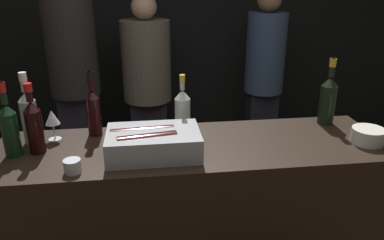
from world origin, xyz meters
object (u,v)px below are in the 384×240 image
object	(u,v)px
candle_votive	(72,166)
person_in_hoodie	(147,82)
red_wine_bottle_black_foil	(93,109)
wine_glass	(52,118)
person_blond_tee	(74,73)
ice_bin_with_bottles	(152,142)
red_wine_bottle_tall	(34,124)
red_wine_bottle_burgundy	(9,128)
person_grey_polo	(264,73)
rose_wine_bottle	(183,110)
white_wine_bottle	(29,115)
bowl_white	(368,135)
champagne_bottle	(328,98)

from	to	relation	value
candle_votive	person_in_hoodie	xyz separation A→B (m)	(0.34, 1.74, -0.13)
candle_votive	red_wine_bottle_black_foil	xyz separation A→B (m)	(0.05, 0.40, 0.11)
wine_glass	person_blond_tee	bearing A→B (deg)	94.27
ice_bin_with_bottles	person_in_hoodie	size ratio (longest dim) A/B	0.26
red_wine_bottle_tall	red_wine_bottle_burgundy	size ratio (longest dim) A/B	0.96
red_wine_bottle_tall	person_in_hoodie	size ratio (longest dim) A/B	0.21
red_wine_bottle_tall	person_grey_polo	size ratio (longest dim) A/B	0.20
rose_wine_bottle	person_blond_tee	bearing A→B (deg)	122.03
white_wine_bottle	rose_wine_bottle	size ratio (longest dim) A/B	1.14
red_wine_bottle_black_foil	white_wine_bottle	world-z (taller)	white_wine_bottle
bowl_white	person_in_hoodie	xyz separation A→B (m)	(-1.06, 1.62, -0.14)
candle_votive	white_wine_bottle	distance (m)	0.43
wine_glass	champagne_bottle	xyz separation A→B (m)	(1.46, 0.04, 0.03)
red_wine_bottle_burgundy	person_blond_tee	distance (m)	1.36
red_wine_bottle_black_foil	rose_wine_bottle	distance (m)	0.46
person_in_hoodie	person_blond_tee	size ratio (longest dim) A/B	0.88
wine_glass	person_in_hoodie	distance (m)	1.48
red_wine_bottle_black_foil	person_in_hoodie	world-z (taller)	person_in_hoodie
person_grey_polo	white_wine_bottle	bearing A→B (deg)	-105.38
bowl_white	red_wine_bottle_burgundy	xyz separation A→B (m)	(-1.70, 0.08, 0.10)
bowl_white	red_wine_bottle_burgundy	bearing A→B (deg)	177.30
wine_glass	red_wine_bottle_tall	distance (m)	0.15
red_wine_bottle_black_foil	person_blond_tee	bearing A→B (deg)	103.99
person_blond_tee	person_grey_polo	distance (m)	1.65
candle_votive	champagne_bottle	world-z (taller)	champagne_bottle
red_wine_bottle_burgundy	candle_votive	bearing A→B (deg)	-33.77
red_wine_bottle_black_foil	red_wine_bottle_burgundy	bearing A→B (deg)	-150.08
white_wine_bottle	champagne_bottle	bearing A→B (deg)	2.19
red_wine_bottle_black_foil	champagne_bottle	bearing A→B (deg)	-0.20
rose_wine_bottle	red_wine_bottle_burgundy	world-z (taller)	red_wine_bottle_burgundy
rose_wine_bottle	person_blond_tee	world-z (taller)	person_blond_tee
champagne_bottle	white_wine_bottle	distance (m)	1.56
white_wine_bottle	wine_glass	bearing A→B (deg)	13.19
wine_glass	champagne_bottle	world-z (taller)	champagne_bottle
wine_glass	red_wine_bottle_tall	world-z (taller)	red_wine_bottle_tall
white_wine_bottle	red_wine_bottle_tall	world-z (taller)	white_wine_bottle
ice_bin_with_bottles	person_blond_tee	world-z (taller)	person_blond_tee
candle_votive	red_wine_bottle_black_foil	size ratio (longest dim) A/B	0.22
candle_votive	champagne_bottle	xyz separation A→B (m)	(1.31, 0.39, 0.12)
red_wine_bottle_burgundy	person_blond_tee	xyz separation A→B (m)	(0.06, 1.35, -0.09)
person_in_hoodie	red_wine_bottle_burgundy	bearing A→B (deg)	54.82
person_in_hoodie	rose_wine_bottle	bearing A→B (deg)	84.06
red_wine_bottle_burgundy	person_in_hoodie	world-z (taller)	person_in_hoodie
candle_votive	red_wine_bottle_burgundy	world-z (taller)	red_wine_bottle_burgundy
wine_glass	candle_votive	size ratio (longest dim) A/B	2.14
white_wine_bottle	red_wine_bottle_burgundy	world-z (taller)	white_wine_bottle
red_wine_bottle_burgundy	person_blond_tee	bearing A→B (deg)	87.45
wine_glass	person_blond_tee	size ratio (longest dim) A/B	0.08
ice_bin_with_bottles	bowl_white	distance (m)	1.06
ice_bin_with_bottles	person_grey_polo	world-z (taller)	person_grey_polo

